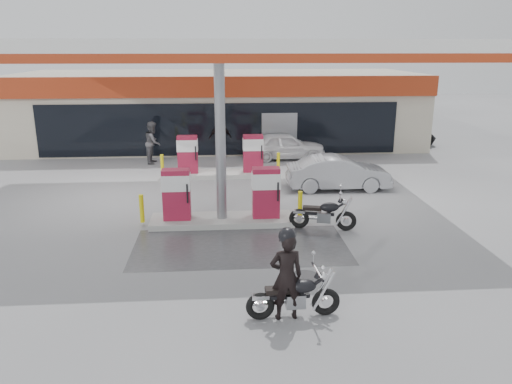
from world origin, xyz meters
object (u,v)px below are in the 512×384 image
pump_island_far (221,160)px  biker_walking (220,138)px  parked_motorcycle (324,215)px  attendant (153,142)px  biker_main (286,277)px  sedan_white (286,146)px  main_motorcycle (295,297)px  pump_island_near (222,202)px  parked_car_left (40,140)px  hatchback_silver (338,173)px  parked_car_right (399,136)px

pump_island_far → biker_walking: 3.81m
parked_motorcycle → attendant: (-6.31, 9.61, 0.53)m
biker_main → sedan_white: biker_main is taller
main_motorcycle → biker_main: biker_main is taller
pump_island_near → parked_car_left: (-9.59, 12.00, -0.12)m
parked_motorcycle → attendant: size_ratio=1.02×
pump_island_near → attendant: size_ratio=2.57×
pump_island_far → attendant: attendant is taller
biker_main → sedan_white: bearing=-102.6°
pump_island_near → attendant: 9.37m
pump_island_near → attendant: attendant is taller
biker_main → hatchback_silver: biker_main is taller
parked_motorcycle → sedan_white: sedan_white is taller
main_motorcycle → parked_car_right: parked_car_right is taller
parked_motorcycle → hatchback_silver: (1.48, 4.41, 0.19)m
main_motorcycle → biker_walking: size_ratio=1.02×
main_motorcycle → biker_main: (-0.19, -0.02, 0.48)m
main_motorcycle → attendant: bearing=104.2°
biker_main → parked_motorcycle: (1.84, 5.08, -0.47)m
hatchback_silver → parked_car_left: bearing=60.0°
sedan_white → parked_car_right: size_ratio=0.90×
parked_car_left → main_motorcycle: bearing=-170.7°
attendant → parked_car_left: attendant is taller
attendant → hatchback_silver: 9.37m
main_motorcycle → sedan_white: 15.18m
hatchback_silver → parked_car_right: hatchback_silver is taller
pump_island_far → biker_walking: (0.01, 3.80, 0.27)m
pump_island_near → parked_car_left: pump_island_near is taller
hatchback_silver → parked_car_right: 10.00m
parked_motorcycle → parked_car_left: parked_car_left is taller
pump_island_far → sedan_white: pump_island_far is taller
pump_island_far → parked_car_right: pump_island_far is taller
pump_island_near → hatchback_silver: (4.58, 3.60, -0.05)m
parked_car_right → attendant: bearing=86.2°
parked_motorcycle → parked_car_right: bearing=75.2°
sedan_white → parked_car_left: bearing=75.3°
attendant → biker_walking: bearing=-68.2°
hatchback_silver → main_motorcycle: bearing=162.4°
hatchback_silver → parked_car_right: (5.42, 8.40, -0.06)m
biker_main → attendant: (-4.47, 14.69, 0.07)m
pump_island_near → hatchback_silver: bearing=38.2°
pump_island_far → biker_walking: size_ratio=2.62×
pump_island_far → main_motorcycle: size_ratio=2.58×
pump_island_near → pump_island_far: bearing=90.0°
sedan_white → attendant: attendant is taller
parked_motorcycle → sedan_white: size_ratio=0.52×
biker_main → attendant: size_ratio=0.93×
parked_car_left → parked_car_right: parked_car_right is taller
biker_main → parked_car_left: 20.93m
hatchback_silver → biker_walking: biker_walking is taller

